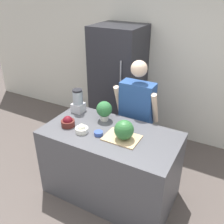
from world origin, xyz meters
The scene contains 12 objects.
ground_plane centered at (0.00, 0.00, 0.00)m, with size 14.00×14.00×0.00m, color #564C47.
wall_back centered at (0.00, 2.18, 1.30)m, with size 8.00×0.06×2.60m.
counter_island centered at (0.00, 0.42, 0.46)m, with size 1.59×0.85×0.92m.
refrigerator centered at (-0.59, 1.77, 0.95)m, with size 0.76×0.74×1.89m.
person centered at (0.05, 1.06, 0.82)m, with size 0.59×0.26×1.62m.
cutting_board centered at (0.17, 0.38, 0.93)m, with size 0.39×0.29×0.01m.
watermelon centered at (0.20, 0.37, 1.04)m, with size 0.22×0.22×0.22m.
bowl_cherries centered at (-0.52, 0.31, 0.97)m, with size 0.16×0.16×0.13m.
bowl_cream centered at (-0.29, 0.27, 0.96)m, with size 0.15×0.15×0.11m.
bowl_small_blue centered at (-0.09, 0.31, 0.94)m, with size 0.10×0.10×0.05m.
blender centered at (-0.63, 0.68, 1.07)m, with size 0.15×0.15×0.32m.
potted_plant centered at (-0.21, 0.65, 1.06)m, with size 0.20×0.20×0.25m.
Camera 1 is at (1.19, -1.71, 2.47)m, focal length 40.00 mm.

